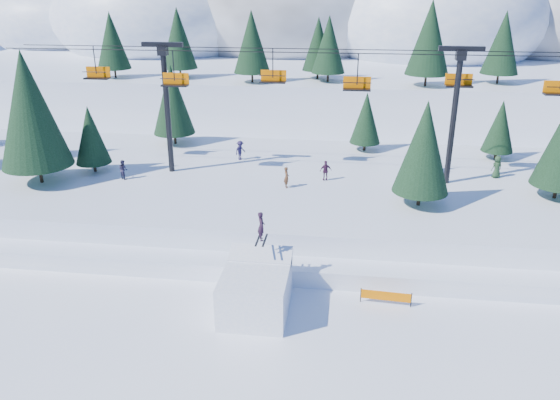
# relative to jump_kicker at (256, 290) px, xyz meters

# --- Properties ---
(ground) EXTENTS (160.00, 160.00, 0.00)m
(ground) POSITION_rel_jump_kicker_xyz_m (-0.69, -2.33, -1.32)
(ground) COLOR white
(ground) RESTS_ON ground
(mid_shelf) EXTENTS (70.00, 22.00, 2.50)m
(mid_shelf) POSITION_rel_jump_kicker_xyz_m (-0.69, 15.67, -0.07)
(mid_shelf) COLOR white
(mid_shelf) RESTS_ON ground
(berm) EXTENTS (70.00, 6.00, 1.10)m
(berm) POSITION_rel_jump_kicker_xyz_m (-0.69, 5.67, -0.77)
(berm) COLOR white
(berm) RESTS_ON ground
(mountain_ridge) EXTENTS (119.00, 60.00, 26.46)m
(mountain_ridge) POSITION_rel_jump_kicker_xyz_m (-5.78, 71.06, 8.32)
(mountain_ridge) COLOR white
(mountain_ridge) RESTS_ON ground
(jump_kicker) EXTENTS (3.58, 4.87, 5.32)m
(jump_kicker) POSITION_rel_jump_kicker_xyz_m (0.00, 0.00, 0.00)
(jump_kicker) COLOR white
(jump_kicker) RESTS_ON ground
(chairlift) EXTENTS (46.00, 3.21, 10.28)m
(chairlift) POSITION_rel_jump_kicker_xyz_m (1.46, 15.72, 8.00)
(chairlift) COLOR black
(chairlift) RESTS_ON mid_shelf
(conifer_stand) EXTENTS (62.51, 16.89, 10.09)m
(conifer_stand) POSITION_rel_jump_kicker_xyz_m (-3.59, 15.64, 5.64)
(conifer_stand) COLOR black
(conifer_stand) RESTS_ON mid_shelf
(distant_skiers) EXTENTS (30.26, 7.41, 1.80)m
(distant_skiers) POSITION_rel_jump_kicker_xyz_m (0.62, 16.49, 2.02)
(distant_skiers) COLOR #4B2E1B
(distant_skiers) RESTS_ON mid_shelf
(banner_near) EXTENTS (2.85, 0.26, 0.90)m
(banner_near) POSITION_rel_jump_kicker_xyz_m (7.15, 1.53, -0.78)
(banner_near) COLOR black
(banner_near) RESTS_ON ground
(banner_far) EXTENTS (2.75, 0.84, 0.90)m
(banner_far) POSITION_rel_jump_kicker_xyz_m (10.63, 3.18, -0.78)
(banner_far) COLOR black
(banner_far) RESTS_ON ground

